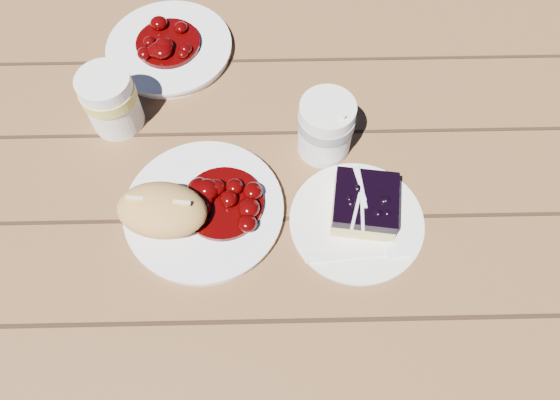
{
  "coord_description": "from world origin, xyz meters",
  "views": [
    {
      "loc": [
        0.16,
        -0.45,
        1.5
      ],
      "look_at": [
        0.17,
        -0.08,
        0.81
      ],
      "focal_mm": 35.0,
      "sensor_mm": 36.0,
      "label": 1
    }
  ],
  "objects_px": {
    "picnic_table": "(189,220)",
    "blueberry_cake": "(365,204)",
    "dessert_plate": "(356,222)",
    "second_plate": "(170,49)",
    "bread_roll": "(162,210)",
    "coffee_cup": "(326,128)",
    "second_cup": "(111,101)",
    "main_plate": "(204,210)"
  },
  "relations": [
    {
      "from": "blueberry_cake",
      "to": "coffee_cup",
      "type": "xyz_separation_m",
      "value": [
        -0.05,
        0.13,
        0.02
      ]
    },
    {
      "from": "bread_roll",
      "to": "blueberry_cake",
      "type": "distance_m",
      "value": 0.3
    },
    {
      "from": "picnic_table",
      "to": "main_plate",
      "type": "bearing_deg",
      "value": -51.74
    },
    {
      "from": "dessert_plate",
      "to": "picnic_table",
      "type": "bearing_deg",
      "value": 162.39
    },
    {
      "from": "bread_roll",
      "to": "dessert_plate",
      "type": "bearing_deg",
      "value": -0.67
    },
    {
      "from": "picnic_table",
      "to": "dessert_plate",
      "type": "relative_size",
      "value": 10.07
    },
    {
      "from": "main_plate",
      "to": "second_cup",
      "type": "xyz_separation_m",
      "value": [
        -0.15,
        0.18,
        0.05
      ]
    },
    {
      "from": "blueberry_cake",
      "to": "second_plate",
      "type": "height_order",
      "value": "blueberry_cake"
    },
    {
      "from": "bread_roll",
      "to": "coffee_cup",
      "type": "height_order",
      "value": "coffee_cup"
    },
    {
      "from": "main_plate",
      "to": "bread_roll",
      "type": "relative_size",
      "value": 1.8
    },
    {
      "from": "picnic_table",
      "to": "second_cup",
      "type": "xyz_separation_m",
      "value": [
        -0.1,
        0.11,
        0.22
      ]
    },
    {
      "from": "second_plate",
      "to": "blueberry_cake",
      "type": "bearing_deg",
      "value": -46.72
    },
    {
      "from": "main_plate",
      "to": "second_plate",
      "type": "relative_size",
      "value": 1.08
    },
    {
      "from": "picnic_table",
      "to": "second_cup",
      "type": "bearing_deg",
      "value": 132.01
    },
    {
      "from": "bread_roll",
      "to": "second_cup",
      "type": "bearing_deg",
      "value": 116.28
    },
    {
      "from": "bread_roll",
      "to": "second_plate",
      "type": "xyz_separation_m",
      "value": [
        -0.02,
        0.35,
        -0.04
      ]
    },
    {
      "from": "bread_roll",
      "to": "dessert_plate",
      "type": "relative_size",
      "value": 0.67
    },
    {
      "from": "bread_roll",
      "to": "second_cup",
      "type": "xyz_separation_m",
      "value": [
        -0.1,
        0.2,
        0.0
      ]
    },
    {
      "from": "second_cup",
      "to": "second_plate",
      "type": "bearing_deg",
      "value": 64.19
    },
    {
      "from": "dessert_plate",
      "to": "blueberry_cake",
      "type": "bearing_deg",
      "value": 56.31
    },
    {
      "from": "coffee_cup",
      "to": "second_cup",
      "type": "xyz_separation_m",
      "value": [
        -0.34,
        0.06,
        0.0
      ]
    },
    {
      "from": "second_plate",
      "to": "dessert_plate",
      "type": "bearing_deg",
      "value": -48.85
    },
    {
      "from": "main_plate",
      "to": "coffee_cup",
      "type": "height_order",
      "value": "coffee_cup"
    },
    {
      "from": "second_plate",
      "to": "main_plate",
      "type": "bearing_deg",
      "value": -76.75
    },
    {
      "from": "main_plate",
      "to": "second_plate",
      "type": "distance_m",
      "value": 0.34
    },
    {
      "from": "second_cup",
      "to": "coffee_cup",
      "type": "bearing_deg",
      "value": -9.77
    },
    {
      "from": "blueberry_cake",
      "to": "dessert_plate",
      "type": "bearing_deg",
      "value": -115.55
    },
    {
      "from": "picnic_table",
      "to": "second_cup",
      "type": "distance_m",
      "value": 0.26
    },
    {
      "from": "dessert_plate",
      "to": "bread_roll",
      "type": "bearing_deg",
      "value": 179.33
    },
    {
      "from": "main_plate",
      "to": "dessert_plate",
      "type": "xyz_separation_m",
      "value": [
        0.23,
        -0.02,
        -0.0
      ]
    },
    {
      "from": "picnic_table",
      "to": "blueberry_cake",
      "type": "xyz_separation_m",
      "value": [
        0.3,
        -0.08,
        0.2
      ]
    },
    {
      "from": "blueberry_cake",
      "to": "coffee_cup",
      "type": "height_order",
      "value": "coffee_cup"
    },
    {
      "from": "dessert_plate",
      "to": "second_plate",
      "type": "height_order",
      "value": "second_plate"
    },
    {
      "from": "coffee_cup",
      "to": "bread_roll",
      "type": "bearing_deg",
      "value": -150.47
    },
    {
      "from": "bread_roll",
      "to": "second_cup",
      "type": "height_order",
      "value": "second_cup"
    },
    {
      "from": "blueberry_cake",
      "to": "second_cup",
      "type": "xyz_separation_m",
      "value": [
        -0.4,
        0.19,
        0.02
      ]
    },
    {
      "from": "coffee_cup",
      "to": "picnic_table",
      "type": "bearing_deg",
      "value": -168.02
    },
    {
      "from": "dessert_plate",
      "to": "second_plate",
      "type": "xyz_separation_m",
      "value": [
        -0.31,
        0.36,
        0.0
      ]
    },
    {
      "from": "bread_roll",
      "to": "coffee_cup",
      "type": "distance_m",
      "value": 0.28
    },
    {
      "from": "main_plate",
      "to": "second_plate",
      "type": "height_order",
      "value": "same"
    },
    {
      "from": "picnic_table",
      "to": "second_plate",
      "type": "relative_size",
      "value": 9.06
    },
    {
      "from": "blueberry_cake",
      "to": "second_plate",
      "type": "xyz_separation_m",
      "value": [
        -0.32,
        0.34,
        -0.03
      ]
    }
  ]
}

